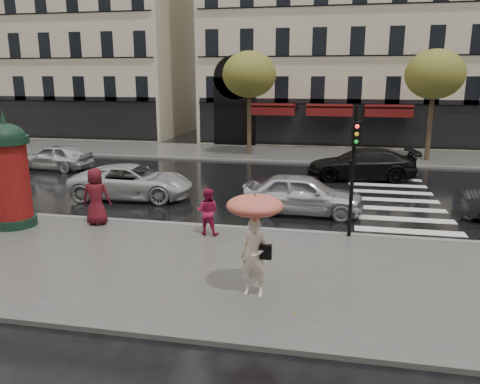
% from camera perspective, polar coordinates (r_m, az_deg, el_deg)
% --- Properties ---
extents(ground, '(160.00, 160.00, 0.00)m').
position_cam_1_polar(ground, '(13.28, -4.13, -8.66)').
color(ground, black).
rests_on(ground, ground).
extents(near_sidewalk, '(90.00, 7.00, 0.12)m').
position_cam_1_polar(near_sidewalk, '(12.82, -4.73, -9.25)').
color(near_sidewalk, '#474744').
rests_on(near_sidewalk, ground).
extents(far_sidewalk, '(90.00, 6.00, 0.12)m').
position_cam_1_polar(far_sidewalk, '(31.39, 5.04, 4.67)').
color(far_sidewalk, '#474744').
rests_on(far_sidewalk, ground).
extents(near_kerb, '(90.00, 0.25, 0.14)m').
position_cam_1_polar(near_kerb, '(15.99, -1.30, -4.38)').
color(near_kerb, slate).
rests_on(near_kerb, ground).
extents(far_kerb, '(90.00, 0.25, 0.14)m').
position_cam_1_polar(far_kerb, '(28.45, 4.37, 3.74)').
color(far_kerb, slate).
rests_on(far_kerb, ground).
extents(zebra_crossing, '(3.60, 11.75, 0.01)m').
position_cam_1_polar(zebra_crossing, '(22.17, 17.88, -0.01)').
color(zebra_crossing, silver).
rests_on(zebra_crossing, ground).
extents(bldg_far_left, '(24.00, 14.00, 22.90)m').
position_cam_1_polar(bldg_far_left, '(49.26, -21.18, 20.32)').
color(bldg_far_left, '#B7A88C').
rests_on(bldg_far_left, ground).
extents(tree_far_left, '(3.40, 3.40, 6.64)m').
position_cam_1_polar(tree_far_left, '(30.28, 1.15, 14.09)').
color(tree_far_left, '#38281C').
rests_on(tree_far_left, ground).
extents(tree_far_right, '(3.40, 3.40, 6.64)m').
position_cam_1_polar(tree_far_right, '(30.35, 22.64, 13.05)').
color(tree_far_right, '#38281C').
rests_on(tree_far_right, ground).
extents(woman_umbrella, '(1.29, 1.29, 2.47)m').
position_cam_1_polar(woman_umbrella, '(10.62, 1.81, -4.44)').
color(woman_umbrella, beige).
rests_on(woman_umbrella, near_sidewalk).
extents(woman_red, '(0.77, 0.61, 1.53)m').
position_cam_1_polar(woman_red, '(15.02, -3.99, -2.38)').
color(woman_red, '#A91443').
rests_on(woman_red, near_sidewalk).
extents(man_burgundy, '(1.05, 0.77, 1.97)m').
position_cam_1_polar(man_burgundy, '(16.71, -17.13, -0.51)').
color(man_burgundy, '#551119').
rests_on(man_burgundy, near_sidewalk).
extents(morris_column, '(1.46, 1.46, 3.93)m').
position_cam_1_polar(morris_column, '(17.39, -26.30, 2.24)').
color(morris_column, black).
rests_on(morris_column, near_sidewalk).
extents(traffic_light, '(0.28, 0.40, 4.13)m').
position_cam_1_polar(traffic_light, '(14.76, 13.70, 3.90)').
color(traffic_light, black).
rests_on(traffic_light, near_sidewalk).
extents(car_silver, '(4.57, 1.96, 1.54)m').
position_cam_1_polar(car_silver, '(17.81, 7.65, -0.24)').
color(car_silver, silver).
rests_on(car_silver, ground).
extents(car_white, '(5.33, 2.78, 1.43)m').
position_cam_1_polar(car_white, '(20.49, -12.99, 1.24)').
color(car_white, '#B9B9B9').
rests_on(car_white, ground).
extents(car_black, '(5.61, 2.82, 1.56)m').
position_cam_1_polar(car_black, '(24.45, 14.53, 3.34)').
color(car_black, black).
rests_on(car_black, ground).
extents(car_far_silver, '(4.34, 2.01, 1.44)m').
position_cam_1_polar(car_far_silver, '(28.09, -21.66, 4.00)').
color(car_far_silver, silver).
rests_on(car_far_silver, ground).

